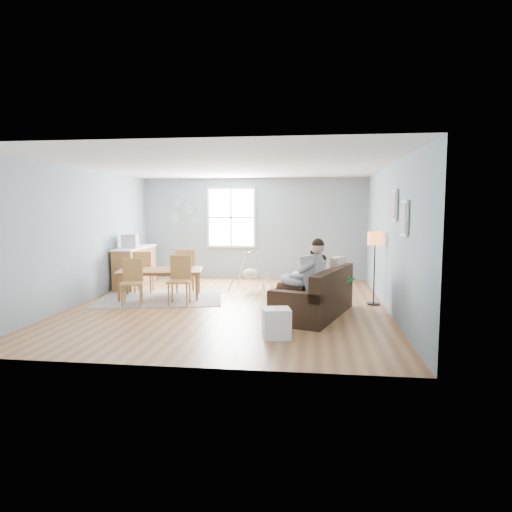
# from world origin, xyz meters

# --- Properties ---
(room) EXTENTS (8.40, 9.40, 3.90)m
(room) POSITION_xyz_m (0.00, 0.00, 2.42)
(room) COLOR brown
(window) EXTENTS (1.32, 0.08, 1.62)m
(window) POSITION_xyz_m (-0.60, 3.46, 1.65)
(window) COLOR silver
(window) RESTS_ON room
(pictures) EXTENTS (0.05, 1.34, 0.74)m
(pictures) POSITION_xyz_m (2.97, -1.05, 1.85)
(pictures) COLOR silver
(pictures) RESTS_ON room
(wall_plates) EXTENTS (0.67, 0.02, 0.66)m
(wall_plates) POSITION_xyz_m (-2.00, 3.47, 1.83)
(wall_plates) COLOR #8799A2
(wall_plates) RESTS_ON room
(sofa) EXTENTS (1.50, 2.27, 0.85)m
(sofa) POSITION_xyz_m (1.68, -0.62, 0.30)
(sofa) COLOR black
(sofa) RESTS_ON room
(green_throw) EXTENTS (1.19, 1.09, 0.04)m
(green_throw) POSITION_xyz_m (1.82, 0.07, 0.54)
(green_throw) COLOR #15601A
(green_throw) RESTS_ON sofa
(beige_pillow) EXTENTS (0.30, 0.50, 0.49)m
(beige_pillow) POSITION_xyz_m (2.06, -0.16, 0.76)
(beige_pillow) COLOR #C0AD92
(beige_pillow) RESTS_ON sofa
(father) EXTENTS (1.06, 0.68, 1.40)m
(father) POSITION_xyz_m (1.46, -0.86, 0.74)
(father) COLOR #969699
(father) RESTS_ON sofa
(nursing_pillow) EXTENTS (0.67, 0.66, 0.22)m
(nursing_pillow) POSITION_xyz_m (1.31, -0.81, 0.66)
(nursing_pillow) COLOR #A5C2CF
(nursing_pillow) RESTS_ON father
(infant) EXTENTS (0.15, 0.37, 0.14)m
(infant) POSITION_xyz_m (1.31, -0.78, 0.74)
(infant) COLOR silver
(infant) RESTS_ON nursing_pillow
(toddler) EXTENTS (0.59, 0.42, 0.87)m
(toddler) POSITION_xyz_m (1.67, -0.40, 0.72)
(toddler) COLOR silver
(toddler) RESTS_ON sofa
(floor_lamp) EXTENTS (0.29, 0.29, 1.44)m
(floor_lamp) POSITION_xyz_m (2.80, 0.45, 1.19)
(floor_lamp) COLOR black
(floor_lamp) RESTS_ON room
(storage_cube) EXTENTS (0.47, 0.44, 0.44)m
(storage_cube) POSITION_xyz_m (1.07, -2.12, 0.22)
(storage_cube) COLOR white
(storage_cube) RESTS_ON room
(rug) EXTENTS (2.88, 2.41, 0.01)m
(rug) POSITION_xyz_m (-1.60, 0.55, 0.01)
(rug) COLOR gray
(rug) RESTS_ON room
(dining_table) EXTENTS (1.89, 1.30, 0.61)m
(dining_table) POSITION_xyz_m (-1.60, 0.55, 0.31)
(dining_table) COLOR brown
(dining_table) RESTS_ON rug
(chair_sw) EXTENTS (0.51, 0.51, 0.92)m
(chair_sw) POSITION_xyz_m (-1.92, -0.16, 0.52)
(chair_sw) COLOR #A37038
(chair_sw) RESTS_ON rug
(chair_se) EXTENTS (0.48, 0.48, 0.97)m
(chair_se) POSITION_xyz_m (-1.02, 0.03, 0.55)
(chair_se) COLOR #A37038
(chair_se) RESTS_ON rug
(chair_nw) EXTENTS (0.50, 0.50, 0.94)m
(chair_nw) POSITION_xyz_m (-2.18, 1.07, 0.54)
(chair_nw) COLOR #A37038
(chair_nw) RESTS_ON rug
(chair_ne) EXTENTS (0.57, 0.57, 0.99)m
(chair_ne) POSITION_xyz_m (-1.27, 1.25, 0.57)
(chair_ne) COLOR #A37038
(chair_ne) RESTS_ON rug
(counter) EXTENTS (0.53, 1.74, 0.97)m
(counter) POSITION_xyz_m (-2.70, 1.90, 0.49)
(counter) COLOR brown
(counter) RESTS_ON room
(monitor) EXTENTS (0.39, 0.37, 0.32)m
(monitor) POSITION_xyz_m (-2.68, 1.57, 1.13)
(monitor) COLOR #AFAEB3
(monitor) RESTS_ON counter
(baby_swing) EXTENTS (0.94, 0.96, 0.89)m
(baby_swing) POSITION_xyz_m (0.15, 1.81, 0.40)
(baby_swing) COLOR #AFAEB3
(baby_swing) RESTS_ON room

